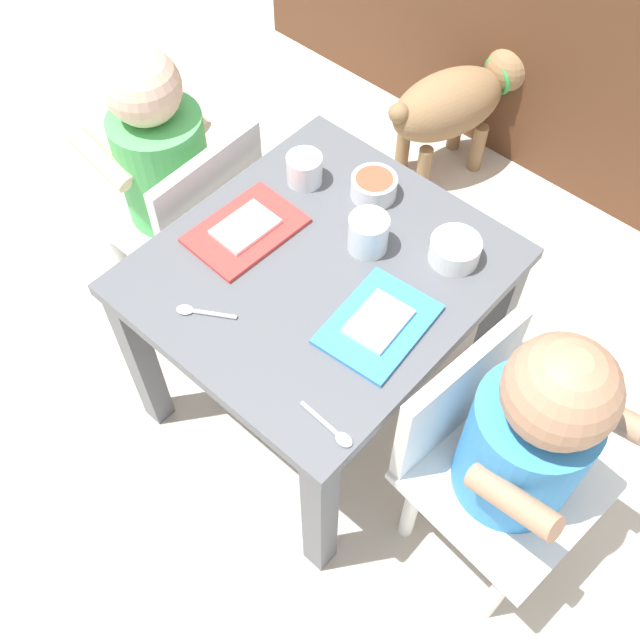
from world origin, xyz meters
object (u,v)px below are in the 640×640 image
(seated_child_right, at_px, (522,438))
(veggie_bowl_far, at_px, (455,249))
(water_cup_right, at_px, (368,235))
(spoon_by_left_tray, at_px, (331,429))
(food_tray_right, at_px, (378,324))
(veggie_bowl_near, at_px, (374,186))
(spoon_by_right_tray, at_px, (200,312))
(water_cup_left, at_px, (304,171))
(dog, at_px, (456,102))
(food_tray_left, at_px, (246,229))
(dining_table, at_px, (320,296))
(seated_child_left, at_px, (166,165))

(seated_child_right, height_order, veggie_bowl_far, seated_child_right)
(water_cup_right, bearing_deg, spoon_by_left_tray, -58.63)
(food_tray_right, relative_size, veggie_bowl_near, 2.36)
(veggie_bowl_near, distance_m, spoon_by_left_tray, 0.47)
(veggie_bowl_near, distance_m, spoon_by_right_tray, 0.39)
(spoon_by_right_tray, bearing_deg, veggie_bowl_far, 57.23)
(seated_child_right, relative_size, food_tray_right, 3.33)
(food_tray_right, height_order, water_cup_left, water_cup_left)
(dog, bearing_deg, food_tray_left, -84.20)
(seated_child_right, relative_size, dog, 1.60)
(dining_table, distance_m, seated_child_left, 0.42)
(water_cup_left, height_order, spoon_by_left_tray, water_cup_left)
(dining_table, relative_size, veggie_bowl_far, 6.65)
(food_tray_left, height_order, water_cup_right, water_cup_right)
(seated_child_right, relative_size, water_cup_right, 9.44)
(dog, relative_size, food_tray_right, 2.08)
(water_cup_left, xyz_separation_m, veggie_bowl_near, (0.12, 0.06, -0.00))
(dog, height_order, food_tray_right, food_tray_right)
(veggie_bowl_far, bearing_deg, veggie_bowl_near, 172.88)
(seated_child_right, distance_m, veggie_bowl_far, 0.33)
(seated_child_right, bearing_deg, seated_child_left, 177.41)
(food_tray_left, xyz_separation_m, veggie_bowl_far, (0.30, 0.19, 0.02))
(seated_child_left, xyz_separation_m, veggie_bowl_far, (0.57, 0.14, 0.07))
(dining_table, xyz_separation_m, seated_child_right, (0.42, -0.02, 0.04))
(seated_child_left, xyz_separation_m, spoon_by_left_tray, (0.63, -0.23, 0.05))
(veggie_bowl_far, relative_size, spoon_by_right_tray, 0.93)
(seated_child_right, distance_m, spoon_by_right_tray, 0.53)
(dining_table, bearing_deg, food_tray_left, -169.47)
(spoon_by_left_tray, bearing_deg, seated_child_left, 159.88)
(seated_child_left, bearing_deg, water_cup_right, 8.59)
(seated_child_left, bearing_deg, food_tray_left, -9.68)
(seated_child_left, distance_m, veggie_bowl_near, 0.42)
(seated_child_right, distance_m, water_cup_left, 0.60)
(dog, relative_size, spoon_by_left_tray, 4.06)
(seated_child_right, height_order, veggie_bowl_near, seated_child_right)
(food_tray_left, xyz_separation_m, veggie_bowl_near, (0.11, 0.22, 0.02))
(seated_child_left, relative_size, dog, 1.58)
(veggie_bowl_far, bearing_deg, dog, 122.63)
(veggie_bowl_near, bearing_deg, seated_child_left, -155.95)
(seated_child_left, bearing_deg, dining_table, -2.57)
(water_cup_right, xyz_separation_m, veggie_bowl_near, (-0.07, 0.10, -0.01))
(dog, height_order, spoon_by_left_tray, spoon_by_left_tray)
(spoon_by_left_tray, bearing_deg, water_cup_right, 121.37)
(water_cup_left, bearing_deg, food_tray_left, -87.09)
(seated_child_left, bearing_deg, veggie_bowl_far, 14.19)
(water_cup_right, bearing_deg, veggie_bowl_far, 31.90)
(dog, relative_size, spoon_by_right_tray, 4.42)
(food_tray_right, bearing_deg, veggie_bowl_far, 88.17)
(food_tray_right, bearing_deg, seated_child_right, 1.75)
(water_cup_left, relative_size, water_cup_right, 0.95)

